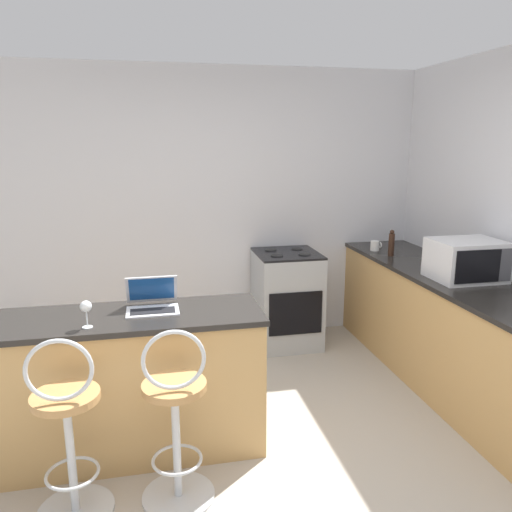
{
  "coord_description": "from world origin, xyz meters",
  "views": [
    {
      "loc": [
        -0.52,
        -2.33,
        1.92
      ],
      "look_at": [
        0.32,
        1.55,
        1.0
      ],
      "focal_mm": 35.0,
      "sensor_mm": 36.0,
      "label": 1
    }
  ],
  "objects_px": {
    "stove_range": "(287,299)",
    "wine_glass_short": "(86,308)",
    "bar_stool_near": "(68,433)",
    "laptop": "(152,301)",
    "microwave": "(466,260)",
    "pepper_mill": "(391,244)",
    "bar_stool_far": "(176,420)",
    "mug_white": "(375,246)"
  },
  "relations": [
    {
      "from": "bar_stool_far",
      "to": "laptop",
      "type": "distance_m",
      "value": 0.77
    },
    {
      "from": "bar_stool_far",
      "to": "mug_white",
      "type": "xyz_separation_m",
      "value": [
        2.0,
        1.89,
        0.47
      ]
    },
    {
      "from": "bar_stool_far",
      "to": "wine_glass_short",
      "type": "distance_m",
      "value": 0.79
    },
    {
      "from": "microwave",
      "to": "mug_white",
      "type": "relative_size",
      "value": 5.01
    },
    {
      "from": "pepper_mill",
      "to": "mug_white",
      "type": "bearing_deg",
      "value": 99.53
    },
    {
      "from": "bar_stool_near",
      "to": "mug_white",
      "type": "height_order",
      "value": "bar_stool_near"
    },
    {
      "from": "laptop",
      "to": "microwave",
      "type": "bearing_deg",
      "value": 5.07
    },
    {
      "from": "stove_range",
      "to": "mug_white",
      "type": "xyz_separation_m",
      "value": [
        0.84,
        -0.09,
        0.5
      ]
    },
    {
      "from": "bar_stool_near",
      "to": "pepper_mill",
      "type": "height_order",
      "value": "pepper_mill"
    },
    {
      "from": "bar_stool_near",
      "to": "pepper_mill",
      "type": "bearing_deg",
      "value": 32.56
    },
    {
      "from": "pepper_mill",
      "to": "wine_glass_short",
      "type": "height_order",
      "value": "pepper_mill"
    },
    {
      "from": "stove_range",
      "to": "wine_glass_short",
      "type": "height_order",
      "value": "wine_glass_short"
    },
    {
      "from": "laptop",
      "to": "microwave",
      "type": "xyz_separation_m",
      "value": [
        2.31,
        0.21,
        0.1
      ]
    },
    {
      "from": "pepper_mill",
      "to": "mug_white",
      "type": "xyz_separation_m",
      "value": [
        -0.04,
        0.24,
        -0.07
      ]
    },
    {
      "from": "microwave",
      "to": "pepper_mill",
      "type": "distance_m",
      "value": 0.86
    },
    {
      "from": "microwave",
      "to": "stove_range",
      "type": "relative_size",
      "value": 0.55
    },
    {
      "from": "bar_stool_far",
      "to": "laptop",
      "type": "relative_size",
      "value": 3.22
    },
    {
      "from": "bar_stool_far",
      "to": "microwave",
      "type": "relative_size",
      "value": 2.03
    },
    {
      "from": "bar_stool_near",
      "to": "laptop",
      "type": "height_order",
      "value": "laptop"
    },
    {
      "from": "wine_glass_short",
      "to": "stove_range",
      "type": "bearing_deg",
      "value": 45.14
    },
    {
      "from": "wine_glass_short",
      "to": "laptop",
      "type": "bearing_deg",
      "value": 34.24
    },
    {
      "from": "microwave",
      "to": "wine_glass_short",
      "type": "distance_m",
      "value": 2.71
    },
    {
      "from": "laptop",
      "to": "bar_stool_far",
      "type": "bearing_deg",
      "value": -81.23
    },
    {
      "from": "microwave",
      "to": "wine_glass_short",
      "type": "bearing_deg",
      "value": -170.44
    },
    {
      "from": "laptop",
      "to": "microwave",
      "type": "relative_size",
      "value": 0.63
    },
    {
      "from": "bar_stool_near",
      "to": "microwave",
      "type": "relative_size",
      "value": 2.03
    },
    {
      "from": "stove_range",
      "to": "wine_glass_short",
      "type": "xyz_separation_m",
      "value": [
        -1.61,
        -1.62,
        0.57
      ]
    },
    {
      "from": "laptop",
      "to": "wine_glass_short",
      "type": "relative_size",
      "value": 2.01
    },
    {
      "from": "stove_range",
      "to": "wine_glass_short",
      "type": "distance_m",
      "value": 2.36
    },
    {
      "from": "pepper_mill",
      "to": "bar_stool_far",
      "type": "bearing_deg",
      "value": -141.08
    },
    {
      "from": "stove_range",
      "to": "wine_glass_short",
      "type": "relative_size",
      "value": 5.8
    },
    {
      "from": "bar_stool_near",
      "to": "laptop",
      "type": "relative_size",
      "value": 3.22
    },
    {
      "from": "microwave",
      "to": "wine_glass_short",
      "type": "xyz_separation_m",
      "value": [
        -2.68,
        -0.45,
        -0.03
      ]
    },
    {
      "from": "mug_white",
      "to": "bar_stool_far",
      "type": "bearing_deg",
      "value": -136.64
    },
    {
      "from": "pepper_mill",
      "to": "microwave",
      "type": "bearing_deg",
      "value": -77.99
    },
    {
      "from": "bar_stool_near",
      "to": "bar_stool_far",
      "type": "bearing_deg",
      "value": 0.0
    },
    {
      "from": "laptop",
      "to": "mug_white",
      "type": "height_order",
      "value": "laptop"
    },
    {
      "from": "bar_stool_near",
      "to": "wine_glass_short",
      "type": "xyz_separation_m",
      "value": [
        0.09,
        0.36,
        0.54
      ]
    },
    {
      "from": "laptop",
      "to": "mug_white",
      "type": "relative_size",
      "value": 3.16
    },
    {
      "from": "stove_range",
      "to": "microwave",
      "type": "bearing_deg",
      "value": -47.81
    },
    {
      "from": "bar_stool_far",
      "to": "microwave",
      "type": "height_order",
      "value": "microwave"
    },
    {
      "from": "stove_range",
      "to": "pepper_mill",
      "type": "height_order",
      "value": "pepper_mill"
    }
  ]
}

